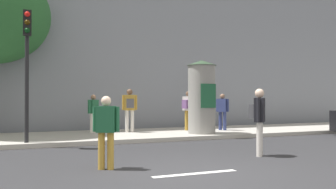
{
  "coord_description": "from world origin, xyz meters",
  "views": [
    {
      "loc": [
        -3.19,
        -6.29,
        1.46
      ],
      "look_at": [
        0.25,
        2.0,
        1.58
      ],
      "focal_mm": 38.27,
      "sensor_mm": 36.0,
      "label": 1
    }
  ],
  "objects_px": {
    "pedestrian_in_dark_shirt": "(222,109)",
    "pedestrian_tallest": "(93,111)",
    "pedestrian_near_pole": "(130,106)",
    "traffic_light": "(27,53)",
    "poster_column": "(202,96)",
    "pedestrian_in_light_jacket": "(188,107)",
    "pedestrian_in_red_top": "(259,116)",
    "pedestrian_with_backpack": "(106,126)"
  },
  "relations": [
    {
      "from": "pedestrian_in_red_top",
      "to": "pedestrian_tallest",
      "type": "bearing_deg",
      "value": 115.05
    },
    {
      "from": "poster_column",
      "to": "pedestrian_in_light_jacket",
      "type": "distance_m",
      "value": 1.36
    },
    {
      "from": "traffic_light",
      "to": "pedestrian_near_pole",
      "type": "relative_size",
      "value": 2.3
    },
    {
      "from": "traffic_light",
      "to": "poster_column",
      "type": "xyz_separation_m",
      "value": [
        6.28,
        0.69,
        -1.26
      ]
    },
    {
      "from": "pedestrian_in_light_jacket",
      "to": "pedestrian_near_pole",
      "type": "distance_m",
      "value": 2.48
    },
    {
      "from": "poster_column",
      "to": "pedestrian_in_dark_shirt",
      "type": "xyz_separation_m",
      "value": [
        1.48,
        0.91,
        -0.53
      ]
    },
    {
      "from": "pedestrian_tallest",
      "to": "pedestrian_in_light_jacket",
      "type": "bearing_deg",
      "value": -8.68
    },
    {
      "from": "poster_column",
      "to": "pedestrian_in_dark_shirt",
      "type": "distance_m",
      "value": 1.82
    },
    {
      "from": "pedestrian_in_light_jacket",
      "to": "pedestrian_tallest",
      "type": "bearing_deg",
      "value": 171.32
    },
    {
      "from": "poster_column",
      "to": "pedestrian_tallest",
      "type": "height_order",
      "value": "poster_column"
    },
    {
      "from": "traffic_light",
      "to": "pedestrian_tallest",
      "type": "distance_m",
      "value": 4.01
    },
    {
      "from": "pedestrian_in_dark_shirt",
      "to": "pedestrian_tallest",
      "type": "relative_size",
      "value": 1.03
    },
    {
      "from": "pedestrian_tallest",
      "to": "pedestrian_near_pole",
      "type": "relative_size",
      "value": 0.87
    },
    {
      "from": "traffic_light",
      "to": "pedestrian_in_red_top",
      "type": "distance_m",
      "value": 6.98
    },
    {
      "from": "poster_column",
      "to": "pedestrian_tallest",
      "type": "bearing_deg",
      "value": 153.68
    },
    {
      "from": "pedestrian_tallest",
      "to": "pedestrian_with_backpack",
      "type": "bearing_deg",
      "value": -98.46
    },
    {
      "from": "pedestrian_tallest",
      "to": "poster_column",
      "type": "bearing_deg",
      "value": -26.32
    },
    {
      "from": "pedestrian_tallest",
      "to": "pedestrian_near_pole",
      "type": "distance_m",
      "value": 1.43
    },
    {
      "from": "pedestrian_in_light_jacket",
      "to": "traffic_light",
      "type": "bearing_deg",
      "value": -162.55
    },
    {
      "from": "pedestrian_tallest",
      "to": "traffic_light",
      "type": "bearing_deg",
      "value": -133.89
    },
    {
      "from": "pedestrian_with_backpack",
      "to": "pedestrian_in_light_jacket",
      "type": "relative_size",
      "value": 0.92
    },
    {
      "from": "pedestrian_in_red_top",
      "to": "pedestrian_in_dark_shirt",
      "type": "height_order",
      "value": "pedestrian_in_red_top"
    },
    {
      "from": "traffic_light",
      "to": "pedestrian_tallest",
      "type": "xyz_separation_m",
      "value": [
        2.48,
        2.58,
        -1.83
      ]
    },
    {
      "from": "pedestrian_near_pole",
      "to": "pedestrian_tallest",
      "type": "bearing_deg",
      "value": 165.94
    },
    {
      "from": "traffic_light",
      "to": "pedestrian_in_light_jacket",
      "type": "bearing_deg",
      "value": 17.45
    },
    {
      "from": "traffic_light",
      "to": "pedestrian_with_backpack",
      "type": "distance_m",
      "value": 4.79
    },
    {
      "from": "pedestrian_with_backpack",
      "to": "pedestrian_in_dark_shirt",
      "type": "bearing_deg",
      "value": 42.39
    },
    {
      "from": "traffic_light",
      "to": "pedestrian_near_pole",
      "type": "xyz_separation_m",
      "value": [
        3.86,
        2.23,
        -1.66
      ]
    },
    {
      "from": "poster_column",
      "to": "pedestrian_in_red_top",
      "type": "bearing_deg",
      "value": -99.59
    },
    {
      "from": "pedestrian_tallest",
      "to": "pedestrian_near_pole",
      "type": "bearing_deg",
      "value": -14.06
    },
    {
      "from": "traffic_light",
      "to": "pedestrian_in_dark_shirt",
      "type": "xyz_separation_m",
      "value": [
        7.76,
        1.61,
        -1.79
      ]
    },
    {
      "from": "poster_column",
      "to": "traffic_light",
      "type": "bearing_deg",
      "value": -173.69
    },
    {
      "from": "pedestrian_in_red_top",
      "to": "pedestrian_with_backpack",
      "type": "relative_size",
      "value": 1.13
    },
    {
      "from": "pedestrian_in_light_jacket",
      "to": "pedestrian_tallest",
      "type": "height_order",
      "value": "pedestrian_in_light_jacket"
    },
    {
      "from": "pedestrian_in_red_top",
      "to": "pedestrian_in_light_jacket",
      "type": "bearing_deg",
      "value": 82.06
    },
    {
      "from": "traffic_light",
      "to": "pedestrian_with_backpack",
      "type": "bearing_deg",
      "value": -70.2
    },
    {
      "from": "pedestrian_in_red_top",
      "to": "pedestrian_in_light_jacket",
      "type": "distance_m",
      "value": 5.95
    },
    {
      "from": "pedestrian_in_red_top",
      "to": "pedestrian_near_pole",
      "type": "distance_m",
      "value": 6.35
    },
    {
      "from": "pedestrian_in_light_jacket",
      "to": "pedestrian_near_pole",
      "type": "height_order",
      "value": "pedestrian_near_pole"
    },
    {
      "from": "traffic_light",
      "to": "pedestrian_with_backpack",
      "type": "relative_size",
      "value": 2.6
    },
    {
      "from": "pedestrian_in_light_jacket",
      "to": "pedestrian_with_backpack",
      "type": "bearing_deg",
      "value": -128.42
    },
    {
      "from": "pedestrian_in_dark_shirt",
      "to": "pedestrian_near_pole",
      "type": "relative_size",
      "value": 0.89
    }
  ]
}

